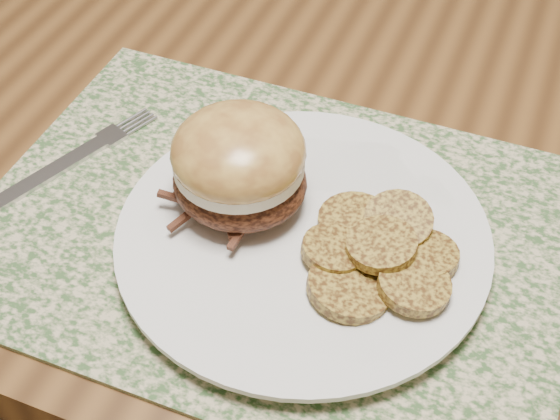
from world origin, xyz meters
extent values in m
plane|color=#52371C|center=(0.00, 0.00, 0.00)|extent=(3.50, 3.50, 0.00)
cube|color=brown|center=(0.00, 0.00, 0.73)|extent=(1.50, 0.90, 0.04)
cube|color=#36562C|center=(0.26, -0.26, 0.75)|extent=(0.45, 0.33, 0.00)
cylinder|color=white|center=(0.28, -0.26, 0.76)|extent=(0.26, 0.26, 0.02)
ellipsoid|color=black|center=(0.23, -0.25, 0.79)|extent=(0.12, 0.12, 0.04)
cylinder|color=beige|center=(0.23, -0.25, 0.81)|extent=(0.12, 0.12, 0.01)
ellipsoid|color=#B8893C|center=(0.23, -0.25, 0.82)|extent=(0.12, 0.12, 0.05)
cylinder|color=olive|center=(0.32, -0.24, 0.77)|extent=(0.06, 0.06, 0.01)
cylinder|color=olive|center=(0.35, -0.24, 0.78)|extent=(0.07, 0.07, 0.02)
cylinder|color=olive|center=(0.37, -0.26, 0.77)|extent=(0.05, 0.06, 0.02)
cylinder|color=olive|center=(0.31, -0.28, 0.78)|extent=(0.05, 0.05, 0.02)
cylinder|color=olive|center=(0.34, -0.27, 0.79)|extent=(0.07, 0.07, 0.01)
cylinder|color=olive|center=(0.37, -0.29, 0.78)|extent=(0.05, 0.05, 0.01)
cylinder|color=olive|center=(0.33, -0.30, 0.77)|extent=(0.08, 0.08, 0.02)
cube|color=#B2B2B9|center=(0.06, -0.28, 0.76)|extent=(0.06, 0.12, 0.00)
cube|color=#B2B2B9|center=(0.09, -0.21, 0.76)|extent=(0.03, 0.03, 0.00)
camera|label=1|loc=(0.41, -0.62, 1.20)|focal=50.00mm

